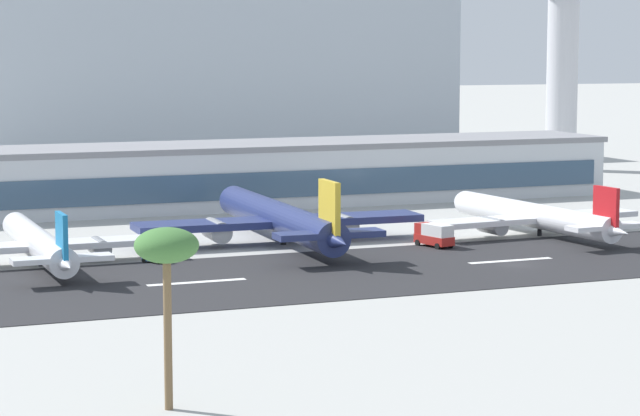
{
  "coord_description": "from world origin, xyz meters",
  "views": [
    {
      "loc": [
        -83.48,
        -142.23,
        27.55
      ],
      "look_at": [
        -16.31,
        26.91,
        4.99
      ],
      "focal_mm": 72.99,
      "sensor_mm": 36.0,
      "label": 1
    }
  ],
  "objects_px": {
    "airliner_blue_tail_gate_0": "(40,245)",
    "control_tower": "(563,42)",
    "airliner_red_tail_gate_2": "(539,217)",
    "palm_tree_1": "(167,251)",
    "airliner_gold_tail_gate_1": "(282,220)",
    "service_box_truck_1": "(434,234)",
    "service_baggage_tug_0": "(155,255)",
    "distant_hotel_block": "(196,69)",
    "terminal_building": "(202,176)"
  },
  "relations": [
    {
      "from": "terminal_building",
      "to": "airliner_blue_tail_gate_0",
      "type": "distance_m",
      "value": 63.01
    },
    {
      "from": "control_tower",
      "to": "airliner_gold_tail_gate_1",
      "type": "relative_size",
      "value": 0.91
    },
    {
      "from": "service_box_truck_1",
      "to": "terminal_building",
      "type": "bearing_deg",
      "value": 2.88
    },
    {
      "from": "distant_hotel_block",
      "to": "airliner_gold_tail_gate_1",
      "type": "height_order",
      "value": "distant_hotel_block"
    },
    {
      "from": "airliner_blue_tail_gate_0",
      "to": "service_box_truck_1",
      "type": "bearing_deg",
      "value": -95.11
    },
    {
      "from": "distant_hotel_block",
      "to": "airliner_gold_tail_gate_1",
      "type": "distance_m",
      "value": 144.67
    },
    {
      "from": "airliner_gold_tail_gate_1",
      "to": "service_box_truck_1",
      "type": "relative_size",
      "value": 8.11
    },
    {
      "from": "control_tower",
      "to": "airliner_red_tail_gate_2",
      "type": "distance_m",
      "value": 108.86
    },
    {
      "from": "airliner_blue_tail_gate_0",
      "to": "control_tower",
      "type": "bearing_deg",
      "value": -56.59
    },
    {
      "from": "airliner_blue_tail_gate_0",
      "to": "palm_tree_1",
      "type": "distance_m",
      "value": 70.68
    },
    {
      "from": "terminal_building",
      "to": "airliner_red_tail_gate_2",
      "type": "relative_size",
      "value": 3.65
    },
    {
      "from": "airliner_gold_tail_gate_1",
      "to": "airliner_red_tail_gate_2",
      "type": "xyz_separation_m",
      "value": [
        38.0,
        -5.79,
        -0.68
      ]
    },
    {
      "from": "distant_hotel_block",
      "to": "airliner_gold_tail_gate_1",
      "type": "relative_size",
      "value": 2.49
    },
    {
      "from": "airliner_red_tail_gate_2",
      "to": "control_tower",
      "type": "bearing_deg",
      "value": -38.65
    },
    {
      "from": "distant_hotel_block",
      "to": "airliner_gold_tail_gate_1",
      "type": "bearing_deg",
      "value": -101.48
    },
    {
      "from": "service_box_truck_1",
      "to": "palm_tree_1",
      "type": "relative_size",
      "value": 0.46
    },
    {
      "from": "service_box_truck_1",
      "to": "distant_hotel_block",
      "type": "bearing_deg",
      "value": -17.72
    },
    {
      "from": "airliner_gold_tail_gate_1",
      "to": "service_box_truck_1",
      "type": "xyz_separation_m",
      "value": [
        18.69,
        -10.08,
        -1.67
      ]
    },
    {
      "from": "distant_hotel_block",
      "to": "terminal_building",
      "type": "bearing_deg",
      "value": -105.76
    },
    {
      "from": "control_tower",
      "to": "airliner_blue_tail_gate_0",
      "type": "distance_m",
      "value": 160.15
    },
    {
      "from": "airliner_red_tail_gate_2",
      "to": "service_baggage_tug_0",
      "type": "height_order",
      "value": "airliner_red_tail_gate_2"
    },
    {
      "from": "service_baggage_tug_0",
      "to": "service_box_truck_1",
      "type": "xyz_separation_m",
      "value": [
        39.42,
        -1.13,
        0.74
      ]
    },
    {
      "from": "distant_hotel_block",
      "to": "palm_tree_1",
      "type": "xyz_separation_m",
      "value": [
        -65.34,
        -216.15,
        -10.02
      ]
    },
    {
      "from": "terminal_building",
      "to": "airliner_red_tail_gate_2",
      "type": "distance_m",
      "value": 63.02
    },
    {
      "from": "service_box_truck_1",
      "to": "palm_tree_1",
      "type": "xyz_separation_m",
      "value": [
        -55.48,
        -65.5,
        10.47
      ]
    },
    {
      "from": "airliner_blue_tail_gate_0",
      "to": "service_baggage_tug_0",
      "type": "relative_size",
      "value": 11.43
    },
    {
      "from": "distant_hotel_block",
      "to": "control_tower",
      "type": "bearing_deg",
      "value": -40.61
    },
    {
      "from": "airliner_gold_tail_gate_1",
      "to": "palm_tree_1",
      "type": "xyz_separation_m",
      "value": [
        -36.79,
        -75.58,
        8.8
      ]
    },
    {
      "from": "airliner_gold_tail_gate_1",
      "to": "airliner_red_tail_gate_2",
      "type": "height_order",
      "value": "airliner_gold_tail_gate_1"
    },
    {
      "from": "service_baggage_tug_0",
      "to": "airliner_blue_tail_gate_0",
      "type": "bearing_deg",
      "value": 45.91
    },
    {
      "from": "airliner_gold_tail_gate_1",
      "to": "service_box_truck_1",
      "type": "distance_m",
      "value": 21.3
    },
    {
      "from": "distant_hotel_block",
      "to": "service_baggage_tug_0",
      "type": "distance_m",
      "value": 158.86
    },
    {
      "from": "terminal_building",
      "to": "palm_tree_1",
      "type": "xyz_separation_m",
      "value": [
        -38.58,
        -121.29,
        6.79
      ]
    },
    {
      "from": "terminal_building",
      "to": "airliner_blue_tail_gate_0",
      "type": "bearing_deg",
      "value": -125.45
    },
    {
      "from": "control_tower",
      "to": "airliner_red_tail_gate_2",
      "type": "bearing_deg",
      "value": -123.75
    },
    {
      "from": "service_baggage_tug_0",
      "to": "airliner_red_tail_gate_2",
      "type": "bearing_deg",
      "value": -117.45
    },
    {
      "from": "airliner_red_tail_gate_2",
      "to": "service_baggage_tug_0",
      "type": "xyz_separation_m",
      "value": [
        -58.73,
        -3.16,
        -1.73
      ]
    },
    {
      "from": "distant_hotel_block",
      "to": "airliner_red_tail_gate_2",
      "type": "bearing_deg",
      "value": -86.31
    },
    {
      "from": "airliner_red_tail_gate_2",
      "to": "palm_tree_1",
      "type": "height_order",
      "value": "palm_tree_1"
    },
    {
      "from": "airliner_gold_tail_gate_1",
      "to": "palm_tree_1",
      "type": "height_order",
      "value": "palm_tree_1"
    },
    {
      "from": "service_baggage_tug_0",
      "to": "airliner_gold_tail_gate_1",
      "type": "bearing_deg",
      "value": -97.17
    },
    {
      "from": "control_tower",
      "to": "service_box_truck_1",
      "type": "relative_size",
      "value": 7.37
    },
    {
      "from": "airliner_blue_tail_gate_0",
      "to": "distant_hotel_block",
      "type": "bearing_deg",
      "value": -23.7
    },
    {
      "from": "service_baggage_tug_0",
      "to": "distant_hotel_block",
      "type": "bearing_deg",
      "value": -48.77
    },
    {
      "from": "distant_hotel_block",
      "to": "service_box_truck_1",
      "type": "height_order",
      "value": "distant_hotel_block"
    },
    {
      "from": "airliner_gold_tail_gate_1",
      "to": "palm_tree_1",
      "type": "distance_m",
      "value": 84.52
    },
    {
      "from": "airliner_red_tail_gate_2",
      "to": "palm_tree_1",
      "type": "bearing_deg",
      "value": 128.12
    },
    {
      "from": "terminal_building",
      "to": "control_tower",
      "type": "xyz_separation_m",
      "value": [
        94.96,
        36.39,
        23.3
      ]
    },
    {
      "from": "airliner_gold_tail_gate_1",
      "to": "service_baggage_tug_0",
      "type": "height_order",
      "value": "airliner_gold_tail_gate_1"
    },
    {
      "from": "control_tower",
      "to": "service_box_truck_1",
      "type": "bearing_deg",
      "value": -130.26
    }
  ]
}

